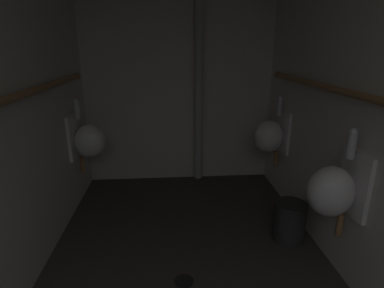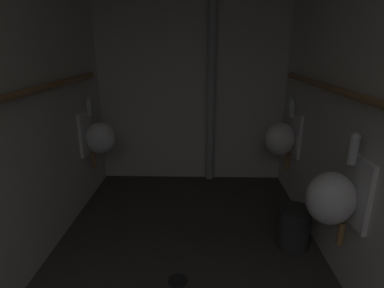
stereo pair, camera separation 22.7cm
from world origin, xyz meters
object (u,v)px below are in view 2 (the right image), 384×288
at_px(floor_drain, 178,280).
at_px(waste_bin, 294,227).
at_px(urinal_right_far, 282,138).
at_px(urinal_left_mid, 99,137).
at_px(standpipe_back_wall, 211,80).
at_px(urinal_right_mid, 334,197).

relative_size(floor_drain, waste_bin, 0.41).
distance_m(urinal_right_far, floor_drain, 1.73).
distance_m(urinal_right_far, waste_bin, 0.97).
relative_size(urinal_left_mid, standpipe_back_wall, 0.32).
bearing_deg(urinal_right_far, floor_drain, -128.25).
bearing_deg(urinal_right_mid, waste_bin, 97.99).
bearing_deg(urinal_right_mid, urinal_left_mid, 146.08).
bearing_deg(urinal_right_mid, urinal_right_far, 90.00).
bearing_deg(urinal_left_mid, urinal_right_far, 0.50).
distance_m(urinal_left_mid, waste_bin, 2.04).
height_order(standpipe_back_wall, waste_bin, standpipe_back_wall).
bearing_deg(floor_drain, urinal_right_far, 51.75).
bearing_deg(waste_bin, urinal_right_far, 85.48).
bearing_deg(urinal_left_mid, waste_bin, -23.85).
height_order(urinal_left_mid, urinal_right_mid, same).
height_order(urinal_left_mid, standpipe_back_wall, standpipe_back_wall).
height_order(urinal_left_mid, waste_bin, urinal_left_mid).
bearing_deg(floor_drain, urinal_left_mid, 125.93).
distance_m(urinal_right_mid, waste_bin, 0.69).
relative_size(urinal_left_mid, floor_drain, 5.39).
xyz_separation_m(urinal_left_mid, standpipe_back_wall, (1.16, 0.50, 0.52)).
distance_m(standpipe_back_wall, waste_bin, 1.79).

